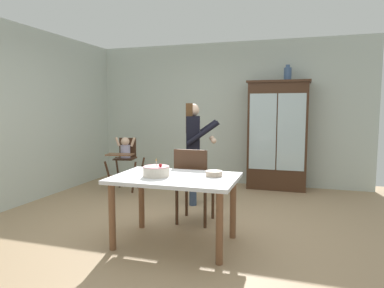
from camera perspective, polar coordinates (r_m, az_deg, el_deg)
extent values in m
plane|color=tan|center=(4.42, -1.69, -13.33)|extent=(6.24, 6.24, 0.00)
cube|color=beige|center=(6.71, 5.71, 5.05)|extent=(5.32, 0.06, 2.70)
cube|color=beige|center=(5.61, -28.07, 4.17)|extent=(0.06, 5.32, 2.70)
cube|color=#422819|center=(6.34, 14.00, 1.21)|extent=(1.02, 0.42, 1.90)
cube|color=#422819|center=(6.33, 14.23, 9.99)|extent=(1.08, 0.48, 0.04)
cube|color=silver|center=(6.13, 11.65, 2.00)|extent=(0.46, 0.01, 1.33)
cube|color=silver|center=(6.10, 16.15, 1.87)|extent=(0.46, 0.01, 1.33)
cube|color=#422819|center=(6.33, 14.02, 2.07)|extent=(0.94, 0.36, 0.02)
cylinder|color=#3D567F|center=(6.33, 15.61, 11.13)|extent=(0.13, 0.13, 0.22)
cylinder|color=#3D567F|center=(6.35, 15.65, 12.34)|extent=(0.07, 0.07, 0.05)
cylinder|color=#422819|center=(6.09, -13.61, -5.34)|extent=(0.12, 0.16, 0.56)
cylinder|color=#422819|center=(5.95, -9.63, -5.52)|extent=(0.15, 0.12, 0.56)
cylinder|color=#422819|center=(6.49, -12.22, -4.59)|extent=(0.15, 0.12, 0.56)
cylinder|color=#422819|center=(6.36, -8.47, -4.74)|extent=(0.12, 0.16, 0.56)
cube|color=#422819|center=(6.22, -10.98, -5.29)|extent=(0.42, 0.11, 0.02)
cube|color=#422819|center=(6.17, -11.04, -2.37)|extent=(0.39, 0.39, 0.02)
cube|color=#422819|center=(6.29, -10.63, -0.52)|extent=(0.31, 0.08, 0.34)
cube|color=brown|center=(5.90, -11.89, -1.72)|extent=(0.48, 0.31, 0.02)
cylinder|color=#B2ADD1|center=(6.17, -11.01, -1.22)|extent=(0.17, 0.17, 0.22)
sphere|color=beige|center=(6.15, -11.04, 0.42)|extent=(0.15, 0.15, 0.15)
cylinder|color=beige|center=(6.20, -12.27, 0.36)|extent=(0.10, 0.06, 0.17)
cylinder|color=beige|center=(6.11, -9.79, 0.33)|extent=(0.10, 0.06, 0.17)
cylinder|color=#33425B|center=(5.16, 0.15, -5.74)|extent=(0.11, 0.11, 0.82)
cylinder|color=#33425B|center=(5.33, 0.13, -5.37)|extent=(0.11, 0.11, 0.82)
cube|color=black|center=(5.15, 0.15, 1.77)|extent=(0.30, 0.40, 0.52)
cube|color=white|center=(5.15, 1.30, 1.77)|extent=(0.03, 0.06, 0.49)
sphere|color=beige|center=(5.14, 0.15, 5.67)|extent=(0.19, 0.19, 0.19)
cube|color=brown|center=(5.14, -0.47, 4.33)|extent=(0.16, 0.22, 0.44)
cylinder|color=black|center=(4.95, 1.79, 1.79)|extent=(0.49, 0.22, 0.37)
sphere|color=beige|center=(4.97, 3.63, 0.53)|extent=(0.08, 0.08, 0.08)
cylinder|color=black|center=(5.35, 1.62, 2.12)|extent=(0.49, 0.22, 0.37)
sphere|color=beige|center=(5.37, 3.33, 0.94)|extent=(0.08, 0.08, 0.08)
cube|color=silver|center=(3.67, -2.84, -5.69)|extent=(1.31, 0.88, 0.04)
cylinder|color=brown|center=(3.70, -13.14, -11.69)|extent=(0.07, 0.07, 0.70)
cylinder|color=brown|center=(3.30, 4.58, -13.76)|extent=(0.07, 0.07, 0.70)
cylinder|color=brown|center=(4.28, -8.40, -9.12)|extent=(0.07, 0.07, 0.70)
cylinder|color=brown|center=(3.94, 6.82, -10.43)|extent=(0.07, 0.07, 0.70)
cylinder|color=beige|center=(3.68, -5.95, -4.57)|extent=(0.28, 0.28, 0.10)
cylinder|color=pink|center=(3.67, -5.96, -3.74)|extent=(0.27, 0.27, 0.01)
cylinder|color=#F2E5CC|center=(3.66, -5.97, -3.22)|extent=(0.01, 0.01, 0.06)
cone|color=yellow|center=(3.66, -5.97, -2.57)|extent=(0.02, 0.02, 0.02)
sphere|color=red|center=(3.61, -5.27, -3.55)|extent=(0.04, 0.04, 0.04)
cylinder|color=#C6AD93|center=(3.68, 3.68, -4.90)|extent=(0.18, 0.18, 0.05)
cylinder|color=#422819|center=(4.61, 3.49, -9.57)|extent=(0.04, 0.04, 0.45)
cylinder|color=#422819|center=(4.71, -0.92, -9.21)|extent=(0.04, 0.04, 0.45)
cylinder|color=#422819|center=(4.27, 2.20, -10.86)|extent=(0.04, 0.04, 0.45)
cylinder|color=#422819|center=(4.38, -2.54, -10.42)|extent=(0.04, 0.04, 0.45)
cube|color=brown|center=(4.43, 0.56, -7.01)|extent=(0.45, 0.45, 0.03)
cube|color=#422819|center=(4.19, -0.27, -4.20)|extent=(0.42, 0.04, 0.48)
cylinder|color=#422819|center=(4.13, 2.24, -4.35)|extent=(0.03, 0.03, 0.48)
cylinder|color=#422819|center=(4.25, -2.70, -4.06)|extent=(0.03, 0.03, 0.48)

